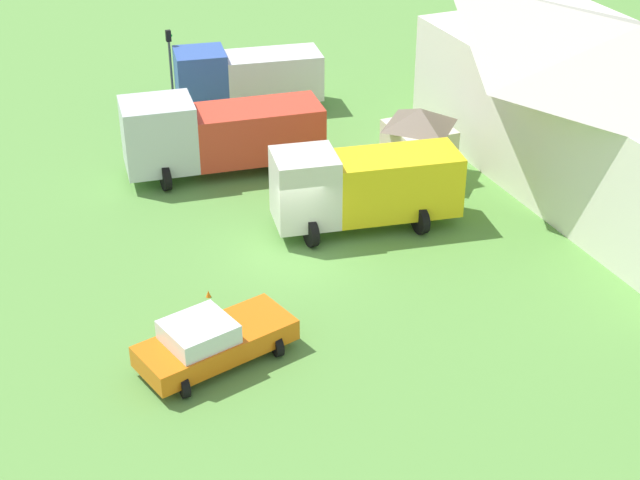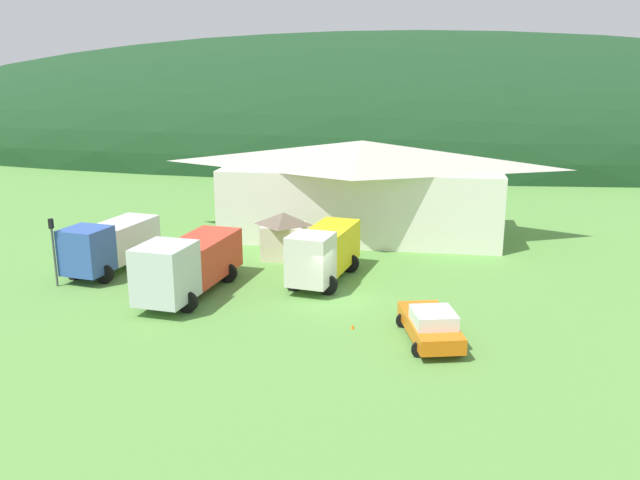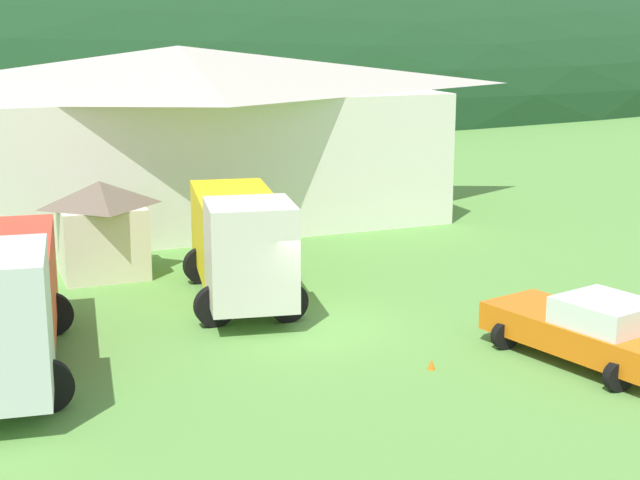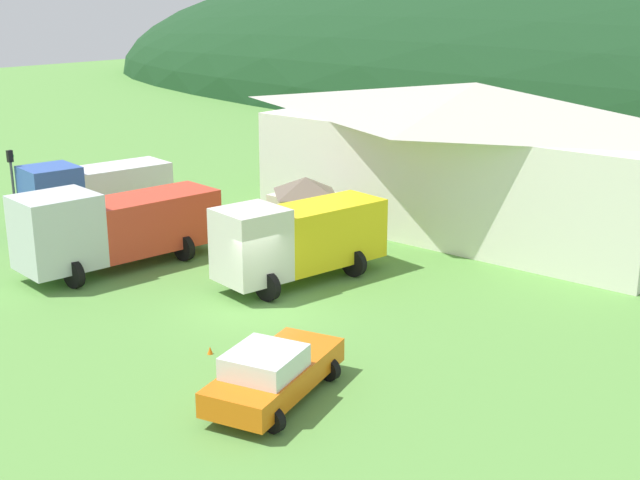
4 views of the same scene
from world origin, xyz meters
The scene contains 7 objects.
ground_plane centered at (0.00, 0.00, 0.00)m, with size 200.00×200.00×0.00m, color #5B9342.
forested_hill_backdrop centered at (0.00, 66.45, 0.00)m, with size 174.92×60.00×33.85m, color #193D1E.
depot_building centered at (-0.13, 14.42, 3.56)m, with size 21.06×9.55×6.92m.
play_shed_cream centered at (-4.46, 7.36, 1.56)m, with size 2.79×2.60×3.03m.
flatbed_truck_yellow centered at (-1.22, 3.12, 1.79)m, with size 3.76×7.41×3.29m.
service_pickup_orange centered at (4.87, -4.74, 0.83)m, with size 3.16×5.24×1.66m.
traffic_cone_near_pickup centered at (1.24, -3.78, 0.00)m, with size 0.36×0.36×0.50m, color orange.
Camera 3 is at (-8.85, -22.01, 7.95)m, focal length 53.12 mm.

